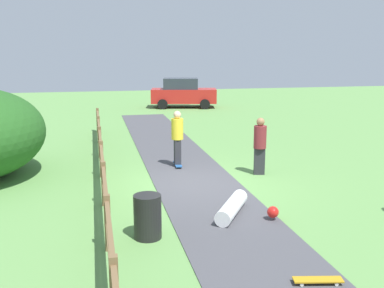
{
  "coord_description": "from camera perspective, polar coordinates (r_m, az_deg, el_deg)",
  "views": [
    {
      "loc": [
        -2.76,
        -11.97,
        3.73
      ],
      "look_at": [
        0.03,
        0.74,
        1.0
      ],
      "focal_mm": 42.18,
      "sensor_mm": 36.0,
      "label": 1
    }
  ],
  "objects": [
    {
      "name": "ground_plane",
      "position": [
        12.84,
        0.58,
        -5.04
      ],
      "size": [
        60.0,
        60.0,
        0.0
      ],
      "primitive_type": "plane",
      "color": "#60934C"
    },
    {
      "name": "bystander_maroon",
      "position": [
        13.72,
        8.58,
        0.08
      ],
      "size": [
        0.46,
        0.46,
        1.74
      ],
      "color": "#2D2D33",
      "rests_on": "ground_plane"
    },
    {
      "name": "skater_fallen",
      "position": [
        10.42,
        5.45,
        -8.01
      ],
      "size": [
        1.51,
        1.58,
        0.36
      ],
      "color": "white",
      "rests_on": "asphalt_path"
    },
    {
      "name": "skateboard_loose",
      "position": [
        7.86,
        15.64,
        -16.22
      ],
      "size": [
        0.82,
        0.35,
        0.08
      ],
      "color": "#BF8C19",
      "rests_on": "asphalt_path"
    },
    {
      "name": "wooden_fence",
      "position": [
        12.35,
        -11.26,
        -2.73
      ],
      "size": [
        0.12,
        18.12,
        1.1
      ],
      "color": "brown",
      "rests_on": "ground_plane"
    },
    {
      "name": "trash_bin",
      "position": [
        9.19,
        -5.64,
        -9.12
      ],
      "size": [
        0.56,
        0.56,
        0.9
      ],
      "primitive_type": "cylinder",
      "color": "black",
      "rests_on": "ground_plane"
    },
    {
      "name": "parked_car_red",
      "position": [
        29.61,
        -1.14,
        6.49
      ],
      "size": [
        4.46,
        2.64,
        1.92
      ],
      "color": "red",
      "rests_on": "ground_plane"
    },
    {
      "name": "skater_riding",
      "position": [
        14.44,
        -1.86,
        1.06
      ],
      "size": [
        0.4,
        0.81,
        1.81
      ],
      "color": "#265999",
      "rests_on": "asphalt_path"
    },
    {
      "name": "asphalt_path",
      "position": [
        12.83,
        0.58,
        -5.0
      ],
      "size": [
        2.4,
        28.0,
        0.02
      ],
      "primitive_type": "cube",
      "color": "#47474C",
      "rests_on": "ground_plane"
    }
  ]
}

